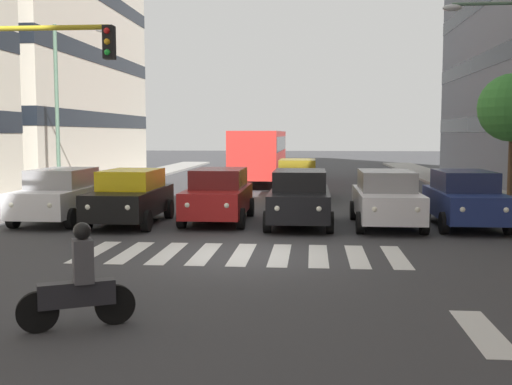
% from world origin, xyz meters
% --- Properties ---
extents(ground_plane, '(180.00, 180.00, 0.00)m').
position_xyz_m(ground_plane, '(0.00, 0.00, 0.00)').
color(ground_plane, '#38383A').
extents(crosswalk_markings, '(7.65, 2.80, 0.01)m').
position_xyz_m(crosswalk_markings, '(-0.00, 0.00, 0.00)').
color(crosswalk_markings, silver).
rests_on(crosswalk_markings, ground_plane).
extents(lane_arrow_0, '(0.50, 2.20, 0.01)m').
position_xyz_m(lane_arrow_0, '(-4.12, 5.50, 0.00)').
color(lane_arrow_0, silver).
rests_on(lane_arrow_0, ground_plane).
extents(car_0, '(2.02, 4.44, 1.72)m').
position_xyz_m(car_0, '(-6.31, -5.00, 0.89)').
color(car_0, navy).
rests_on(car_0, ground_plane).
extents(car_1, '(2.02, 4.44, 1.72)m').
position_xyz_m(car_1, '(-3.92, -4.83, 0.89)').
color(car_1, silver).
rests_on(car_1, ground_plane).
extents(car_2, '(2.02, 4.44, 1.72)m').
position_xyz_m(car_2, '(-1.26, -4.81, 0.89)').
color(car_2, black).
rests_on(car_2, ground_plane).
extents(car_3, '(2.02, 4.44, 1.72)m').
position_xyz_m(car_3, '(1.38, -5.37, 0.89)').
color(car_3, maroon).
rests_on(car_3, ground_plane).
extents(car_4, '(2.02, 4.44, 1.72)m').
position_xyz_m(car_4, '(4.07, -4.62, 0.89)').
color(car_4, black).
rests_on(car_4, ground_plane).
extents(car_5, '(2.02, 4.44, 1.72)m').
position_xyz_m(car_5, '(6.46, -4.94, 0.89)').
color(car_5, silver).
rests_on(car_5, ground_plane).
extents(car_row2_0, '(2.02, 4.44, 1.72)m').
position_xyz_m(car_row2_0, '(-0.99, -13.17, 0.89)').
color(car_row2_0, gold).
rests_on(car_row2_0, ground_plane).
extents(bus_behind_traffic, '(2.78, 10.50, 3.00)m').
position_xyz_m(bus_behind_traffic, '(1.38, -21.39, 1.86)').
color(bus_behind_traffic, red).
rests_on(bus_behind_traffic, ground_plane).
extents(motorcycle_with_rider, '(1.56, 0.85, 1.57)m').
position_xyz_m(motorcycle_with_rider, '(1.76, 5.81, 0.65)').
color(motorcycle_with_rider, black).
rests_on(motorcycle_with_rider, ground_plane).
extents(street_lamp_right, '(2.36, 0.28, 7.13)m').
position_xyz_m(street_lamp_right, '(8.48, -10.44, 4.45)').
color(street_lamp_right, '#4C6B56').
rests_on(street_lamp_right, sidewalk_right).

